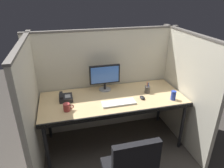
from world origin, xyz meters
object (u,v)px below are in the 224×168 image
at_px(keyboard_main, 119,103).
at_px(desk_phone, 65,98).
at_px(desk, 113,101).
at_px(soda_can, 173,95).
at_px(coffee_mug, 67,107).
at_px(pen_cup, 147,89).
at_px(monitor_center, 105,76).
at_px(computer_mouse, 142,98).

height_order(keyboard_main, desk_phone, desk_phone).
bearing_deg(desk, soda_can, -17.13).
relative_size(keyboard_main, coffee_mug, 3.41).
bearing_deg(coffee_mug, desk_phone, 91.29).
height_order(coffee_mug, soda_can, soda_can).
bearing_deg(pen_cup, desk_phone, 176.34).
xyz_separation_m(monitor_center, coffee_mug, (-0.56, -0.43, -0.17)).
height_order(computer_mouse, desk_phone, desk_phone).
bearing_deg(desk, monitor_center, 100.60).
relative_size(desk, computer_mouse, 19.79).
distance_m(computer_mouse, soda_can, 0.40).
distance_m(desk, coffee_mug, 0.64).
bearing_deg(computer_mouse, desk_phone, 167.32).
bearing_deg(keyboard_main, computer_mouse, 7.64).
bearing_deg(monitor_center, pen_cup, -22.71).
xyz_separation_m(desk_phone, soda_can, (1.37, -0.34, 0.03)).
height_order(computer_mouse, soda_can, soda_can).
bearing_deg(desk_phone, monitor_center, 15.83).
relative_size(coffee_mug, soda_can, 1.03).
distance_m(keyboard_main, computer_mouse, 0.34).
bearing_deg(coffee_mug, computer_mouse, 2.87).
bearing_deg(coffee_mug, monitor_center, 37.63).
distance_m(desk, computer_mouse, 0.39).
bearing_deg(pen_cup, keyboard_main, -157.55).
bearing_deg(desk_phone, pen_cup, -3.66).
bearing_deg(keyboard_main, desk_phone, 157.52).
xyz_separation_m(keyboard_main, pen_cup, (0.47, 0.20, 0.04)).
bearing_deg(desk, coffee_mug, -165.31).
height_order(desk_phone, pen_cup, pen_cup).
bearing_deg(desk_phone, coffee_mug, -88.71).
xyz_separation_m(monitor_center, computer_mouse, (0.42, -0.38, -0.20)).
bearing_deg(computer_mouse, desk, 163.31).
relative_size(computer_mouse, pen_cup, 0.58).
relative_size(monitor_center, coffee_mug, 3.41).
height_order(desk, computer_mouse, computer_mouse).
distance_m(desk, desk_phone, 0.63).
bearing_deg(computer_mouse, monitor_center, 137.72).
bearing_deg(desk, desk_phone, 169.79).
bearing_deg(pen_cup, desk, -175.53).
height_order(coffee_mug, desk_phone, coffee_mug).
relative_size(keyboard_main, pen_cup, 2.58).
xyz_separation_m(keyboard_main, soda_can, (0.72, -0.08, 0.05)).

